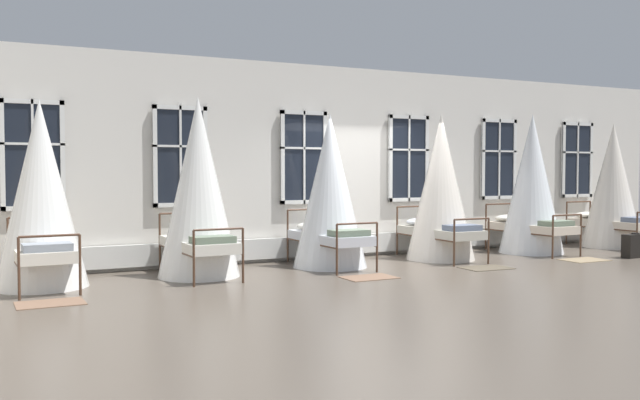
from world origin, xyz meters
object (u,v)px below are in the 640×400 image
cot_second (198,190)px  cot_fourth (441,189)px  cot_fifth (532,186)px  cot_first (41,197)px  cot_sixth (613,188)px  cot_third (330,193)px  suitcase_dark (635,246)px

cot_second → cot_fourth: cot_second is taller
cot_second → cot_fourth: size_ratio=1.03×
cot_second → cot_fifth: bearing=-91.2°
cot_fifth → cot_first: bearing=88.3°
cot_second → cot_sixth: (9.04, 0.00, -0.07)m
cot_third → suitcase_dark: bearing=-105.7°
suitcase_dark → cot_sixth: bearing=49.1°
cot_sixth → cot_fourth: bearing=89.0°
cot_fourth → cot_fifth: bearing=-89.2°
cot_third → cot_first: bearing=89.0°
cot_fourth → suitcase_dark: size_ratio=4.66×
cot_sixth → suitcase_dark: (-1.07, -1.44, -1.04)m
cot_third → cot_sixth: size_ratio=0.98×
cot_first → cot_fifth: (9.04, -0.01, 0.06)m
cot_first → suitcase_dark: 10.39m
cot_third → cot_fourth: 2.28m
cot_fourth → suitcase_dark: (3.41, -1.45, -1.06)m
suitcase_dark → cot_first: bearing=167.5°
cot_third → cot_sixth: bearing=-91.4°
cot_second → cot_fourth: bearing=-91.2°
cot_first → cot_fourth: bearing=-91.7°
cot_first → cot_fourth: 6.83m
cot_second → cot_sixth: cot_second is taller
cot_first → cot_third: bearing=-91.4°
cot_fifth → suitcase_dark: (1.19, -1.45, -1.10)m
cot_third → cot_fifth: size_ratio=0.94×
cot_fourth → suitcase_dark: bearing=-112.4°
cot_fourth → cot_fifth: (2.21, 0.01, 0.03)m
cot_sixth → cot_second: bearing=89.1°
cot_first → cot_fifth: bearing=-91.6°
cot_fifth → cot_third: bearing=88.1°
cot_third → cot_sixth: cot_sixth is taller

